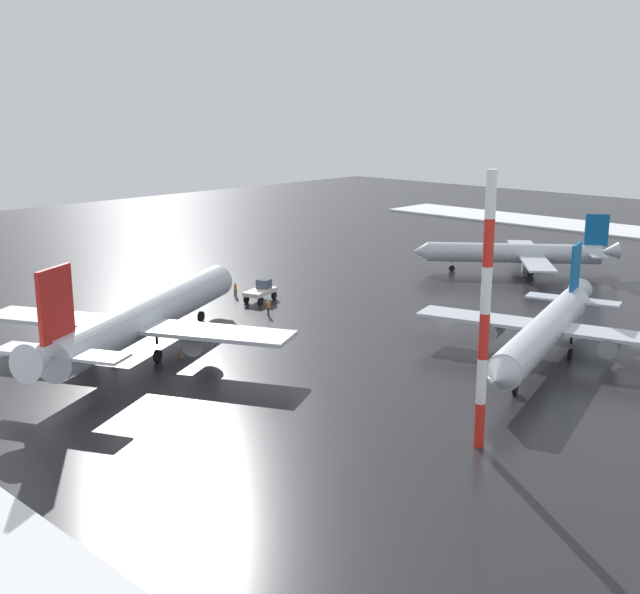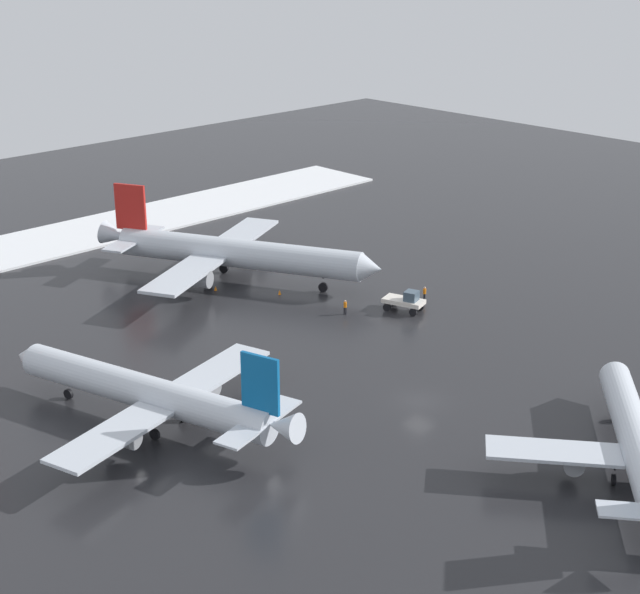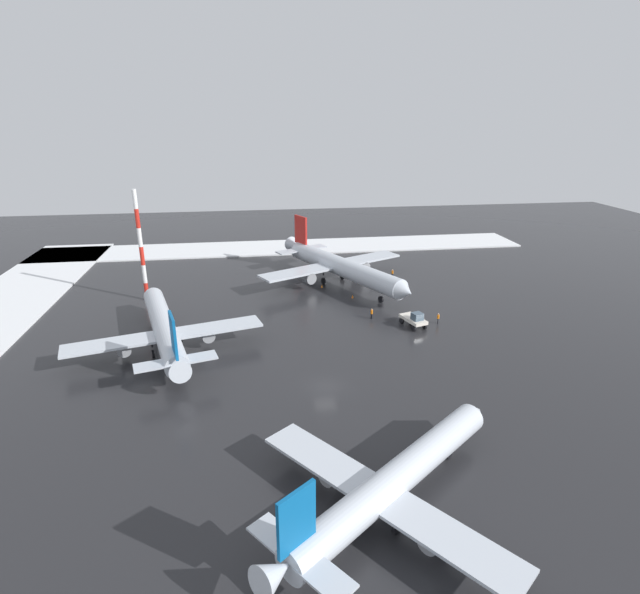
{
  "view_description": "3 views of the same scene",
  "coord_description": "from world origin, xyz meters",
  "px_view_note": "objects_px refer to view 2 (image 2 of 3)",
  "views": [
    {
      "loc": [
        -78.93,
        -54.48,
        23.39
      ],
      "look_at": [
        -19.76,
        2.46,
        3.44
      ],
      "focal_mm": 45.0,
      "sensor_mm": 36.0,
      "label": 1
    },
    {
      "loc": [
        51.68,
        -62.82,
        40.91
      ],
      "look_at": [
        -19.15,
        5.82,
        3.51
      ],
      "focal_mm": 55.0,
      "sensor_mm": 36.0,
      "label": 2
    },
    {
      "loc": [
        51.63,
        -8.0,
        30.45
      ],
      "look_at": [
        -18.54,
        1.99,
        4.6
      ],
      "focal_mm": 28.0,
      "sensor_mm": 36.0,
      "label": 3
    }
  ],
  "objects_px": {
    "airplane_distant_tail": "(232,253)",
    "airplane_foreground_jet": "(151,393)",
    "airplane_far_rear": "(637,444)",
    "traffic_cone_near_nose": "(216,288)",
    "ground_crew_beside_wing": "(284,249)",
    "ground_crew_mid_apron": "(345,306)",
    "traffic_cone_mid_line": "(280,292)",
    "pushback_tug": "(406,300)",
    "ground_crew_by_nose_gear": "(425,293)"
  },
  "relations": [
    {
      "from": "airplane_distant_tail",
      "to": "airplane_foreground_jet",
      "type": "relative_size",
      "value": 1.12
    },
    {
      "from": "ground_crew_beside_wing",
      "to": "ground_crew_mid_apron",
      "type": "bearing_deg",
      "value": -3.96
    },
    {
      "from": "airplane_foreground_jet",
      "to": "traffic_cone_near_nose",
      "type": "bearing_deg",
      "value": -62.85
    },
    {
      "from": "ground_crew_mid_apron",
      "to": "traffic_cone_near_nose",
      "type": "bearing_deg",
      "value": -108.45
    },
    {
      "from": "traffic_cone_mid_line",
      "to": "airplane_foreground_jet",
      "type": "bearing_deg",
      "value": -61.0
    },
    {
      "from": "airplane_foreground_jet",
      "to": "pushback_tug",
      "type": "bearing_deg",
      "value": -101.18
    },
    {
      "from": "airplane_foreground_jet",
      "to": "ground_crew_by_nose_gear",
      "type": "relative_size",
      "value": 18.05
    },
    {
      "from": "ground_crew_by_nose_gear",
      "to": "pushback_tug",
      "type": "bearing_deg",
      "value": -148.77
    },
    {
      "from": "traffic_cone_mid_line",
      "to": "pushback_tug",
      "type": "bearing_deg",
      "value": 25.67
    },
    {
      "from": "airplane_distant_tail",
      "to": "ground_crew_by_nose_gear",
      "type": "distance_m",
      "value": 24.12
    },
    {
      "from": "pushback_tug",
      "to": "airplane_distant_tail",
      "type": "bearing_deg",
      "value": -177.86
    },
    {
      "from": "airplane_distant_tail",
      "to": "ground_crew_beside_wing",
      "type": "height_order",
      "value": "airplane_distant_tail"
    },
    {
      "from": "ground_crew_beside_wing",
      "to": "traffic_cone_mid_line",
      "type": "xyz_separation_m",
      "value": [
        10.41,
        -10.21,
        -0.7
      ]
    },
    {
      "from": "pushback_tug",
      "to": "ground_crew_by_nose_gear",
      "type": "xyz_separation_m",
      "value": [
        -0.66,
        4.07,
        -0.31
      ]
    },
    {
      "from": "ground_crew_by_nose_gear",
      "to": "ground_crew_beside_wing",
      "type": "relative_size",
      "value": 1.0
    },
    {
      "from": "airplane_distant_tail",
      "to": "airplane_foreground_jet",
      "type": "height_order",
      "value": "airplane_distant_tail"
    },
    {
      "from": "airplane_far_rear",
      "to": "traffic_cone_near_nose",
      "type": "height_order",
      "value": "airplane_far_rear"
    },
    {
      "from": "ground_crew_beside_wing",
      "to": "pushback_tug",
      "type": "bearing_deg",
      "value": 12.15
    },
    {
      "from": "pushback_tug",
      "to": "ground_crew_by_nose_gear",
      "type": "distance_m",
      "value": 4.14
    },
    {
      "from": "airplane_far_rear",
      "to": "airplane_foreground_jet",
      "type": "distance_m",
      "value": 40.49
    },
    {
      "from": "pushback_tug",
      "to": "ground_crew_by_nose_gear",
      "type": "bearing_deg",
      "value": 81.85
    },
    {
      "from": "airplane_far_rear",
      "to": "ground_crew_by_nose_gear",
      "type": "bearing_deg",
      "value": 26.28
    },
    {
      "from": "airplane_distant_tail",
      "to": "traffic_cone_mid_line",
      "type": "bearing_deg",
      "value": -19.65
    },
    {
      "from": "airplane_far_rear",
      "to": "airplane_foreground_jet",
      "type": "bearing_deg",
      "value": 86.18
    },
    {
      "from": "airplane_far_rear",
      "to": "ground_crew_beside_wing",
      "type": "xyz_separation_m",
      "value": [
        -60.46,
        17.29,
        -1.83
      ]
    },
    {
      "from": "airplane_distant_tail",
      "to": "airplane_foreground_jet",
      "type": "bearing_deg",
      "value": -76.66
    },
    {
      "from": "ground_crew_by_nose_gear",
      "to": "traffic_cone_near_nose",
      "type": "xyz_separation_m",
      "value": [
        -19.69,
        -15.36,
        -0.7
      ]
    },
    {
      "from": "ground_crew_beside_wing",
      "to": "traffic_cone_near_nose",
      "type": "relative_size",
      "value": 3.11
    },
    {
      "from": "ground_crew_mid_apron",
      "to": "ground_crew_by_nose_gear",
      "type": "bearing_deg",
      "value": 123.21
    },
    {
      "from": "airplane_distant_tail",
      "to": "ground_crew_by_nose_gear",
      "type": "relative_size",
      "value": 20.19
    },
    {
      "from": "airplane_foreground_jet",
      "to": "ground_crew_by_nose_gear",
      "type": "xyz_separation_m",
      "value": [
        -3.19,
        40.5,
        -2.11
      ]
    },
    {
      "from": "airplane_far_rear",
      "to": "ground_crew_by_nose_gear",
      "type": "xyz_separation_m",
      "value": [
        -36.77,
        17.86,
        -1.83
      ]
    },
    {
      "from": "airplane_foreground_jet",
      "to": "ground_crew_mid_apron",
      "type": "xyz_separation_m",
      "value": [
        -6.6,
        30.77,
        -2.11
      ]
    },
    {
      "from": "airplane_foreground_jet",
      "to": "ground_crew_mid_apron",
      "type": "distance_m",
      "value": 31.54
    },
    {
      "from": "airplane_far_rear",
      "to": "ground_crew_beside_wing",
      "type": "height_order",
      "value": "airplane_far_rear"
    },
    {
      "from": "airplane_distant_tail",
      "to": "traffic_cone_near_nose",
      "type": "bearing_deg",
      "value": -98.12
    },
    {
      "from": "ground_crew_mid_apron",
      "to": "ground_crew_beside_wing",
      "type": "distance_m",
      "value": 22.26
    },
    {
      "from": "airplane_distant_tail",
      "to": "traffic_cone_near_nose",
      "type": "distance_m",
      "value": 5.12
    },
    {
      "from": "airplane_distant_tail",
      "to": "pushback_tug",
      "type": "height_order",
      "value": "airplane_distant_tail"
    },
    {
      "from": "traffic_cone_mid_line",
      "to": "airplane_far_rear",
      "type": "bearing_deg",
      "value": -8.05
    },
    {
      "from": "traffic_cone_near_nose",
      "to": "ground_crew_beside_wing",
      "type": "bearing_deg",
      "value": 105.12
    },
    {
      "from": "airplane_far_rear",
      "to": "ground_crew_mid_apron",
      "type": "bearing_deg",
      "value": 40.75
    },
    {
      "from": "ground_crew_mid_apron",
      "to": "traffic_cone_mid_line",
      "type": "distance_m",
      "value": 9.96
    },
    {
      "from": "airplane_distant_tail",
      "to": "traffic_cone_mid_line",
      "type": "distance_m",
      "value": 8.39
    },
    {
      "from": "airplane_far_rear",
      "to": "ground_crew_mid_apron",
      "type": "height_order",
      "value": "airplane_far_rear"
    },
    {
      "from": "airplane_distant_tail",
      "to": "ground_crew_beside_wing",
      "type": "bearing_deg",
      "value": 77.39
    },
    {
      "from": "airplane_foreground_jet",
      "to": "pushback_tug",
      "type": "distance_m",
      "value": 36.56
    },
    {
      "from": "ground_crew_by_nose_gear",
      "to": "traffic_cone_near_nose",
      "type": "relative_size",
      "value": 3.11
    },
    {
      "from": "pushback_tug",
      "to": "ground_crew_beside_wing",
      "type": "bearing_deg",
      "value": 154.46
    },
    {
      "from": "airplane_far_rear",
      "to": "airplane_foreground_jet",
      "type": "relative_size",
      "value": 0.78
    }
  ]
}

